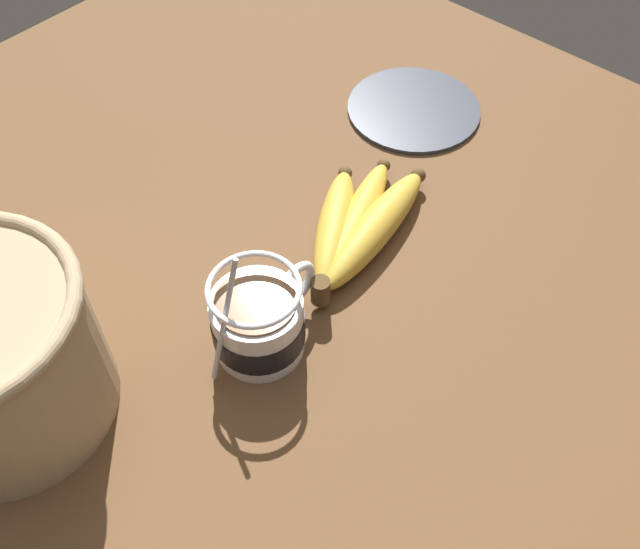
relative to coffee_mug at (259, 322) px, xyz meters
The scene contains 4 objects.
table 6.64cm from the coffee_mug, 49.30° to the left, with size 122.75×122.75×2.89cm.
coffee_mug is the anchor object (origin of this frame).
banana_bunch 17.36cm from the coffee_mug, ahead, with size 22.53×13.13×4.28cm.
small_plate 40.63cm from the coffee_mug, 15.05° to the left, with size 17.32×17.32×0.60cm.
Camera 1 is at (-27.48, -32.88, 62.78)cm, focal length 40.00 mm.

